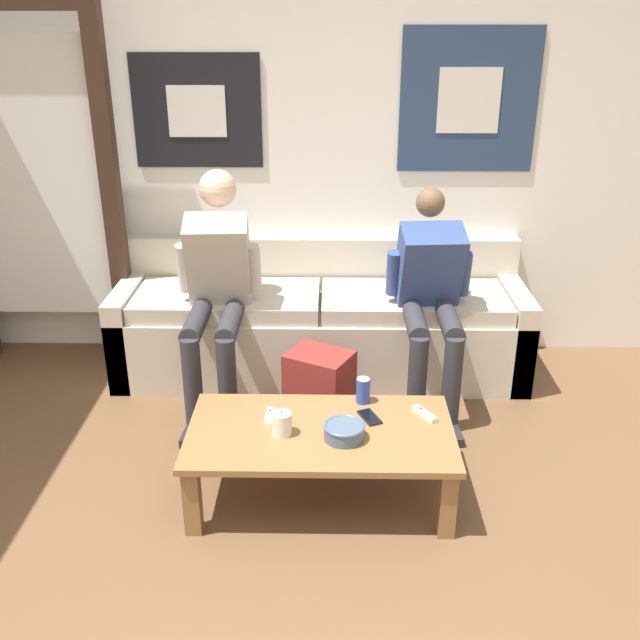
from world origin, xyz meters
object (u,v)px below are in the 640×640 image
object	(u,v)px
person_seated_teen	(431,294)
game_controller_near_left	(425,414)
coffee_table	(321,440)
drink_can_blue	(363,390)
couch	(321,326)
pillar_candle	(282,424)
ceramic_bowl	(344,431)
person_seated_adult	(216,282)
game_controller_near_right	(269,417)
backpack	(318,392)
cell_phone	(370,417)

from	to	relation	value
person_seated_teen	game_controller_near_left	world-z (taller)	person_seated_teen
coffee_table	drink_can_blue	distance (m)	0.34
couch	pillar_candle	distance (m)	1.32
ceramic_bowl	drink_can_blue	world-z (taller)	drink_can_blue
coffee_table	game_controller_near_left	xyz separation A→B (m)	(0.47, 0.12, 0.07)
coffee_table	pillar_candle	xyz separation A→B (m)	(-0.17, -0.04, 0.11)
couch	person_seated_adult	bearing A→B (deg)	-148.51
game_controller_near_left	game_controller_near_right	distance (m)	0.71
couch	drink_can_blue	world-z (taller)	couch
ceramic_bowl	pillar_candle	bearing A→B (deg)	173.32
couch	person_seated_adult	world-z (taller)	person_seated_adult
ceramic_bowl	drink_can_blue	bearing A→B (deg)	73.58
backpack	game_controller_near_left	bearing A→B (deg)	-43.62
backpack	game_controller_near_left	size ratio (longest dim) A/B	3.06
person_seated_adult	drink_can_blue	bearing A→B (deg)	-40.93
couch	game_controller_near_right	bearing A→B (deg)	-100.22
game_controller_near_left	game_controller_near_right	bearing A→B (deg)	-176.88
person_seated_teen	game_controller_near_left	bearing A→B (deg)	-97.81
couch	ceramic_bowl	bearing A→B (deg)	-84.73
couch	ceramic_bowl	distance (m)	1.34
ceramic_bowl	game_controller_near_right	xyz separation A→B (m)	(-0.34, 0.15, -0.03)
couch	backpack	bearing A→B (deg)	-90.02
couch	game_controller_near_right	xyz separation A→B (m)	(-0.21, -1.18, 0.07)
backpack	game_controller_near_left	distance (m)	0.70
cell_phone	couch	bearing A→B (deg)	101.73
couch	person_seated_teen	distance (m)	0.78
person_seated_teen	ceramic_bowl	xyz separation A→B (m)	(-0.48, -0.98, -0.26)
couch	ceramic_bowl	xyz separation A→B (m)	(0.12, -1.33, 0.10)
couch	pillar_candle	size ratio (longest dim) A/B	20.85
person_seated_teen	coffee_table	bearing A→B (deg)	-122.54
backpack	ceramic_bowl	size ratio (longest dim) A/B	2.36
person_seated_adult	backpack	world-z (taller)	person_seated_adult
game_controller_near_right	cell_phone	world-z (taller)	game_controller_near_right
backpack	cell_phone	xyz separation A→B (m)	(0.24, -0.49, 0.15)
couch	drink_can_blue	size ratio (longest dim) A/B	19.61
backpack	game_controller_near_left	world-z (taller)	backpack
backpack	ceramic_bowl	bearing A→B (deg)	-79.45
backpack	drink_can_blue	bearing A→B (deg)	-57.90
drink_can_blue	game_controller_near_right	distance (m)	0.46
pillar_candle	game_controller_near_left	world-z (taller)	pillar_candle
person_seated_teen	cell_phone	distance (m)	0.93
pillar_candle	drink_can_blue	bearing A→B (deg)	38.10
person_seated_adult	ceramic_bowl	bearing A→B (deg)	-55.38
person_seated_adult	pillar_candle	size ratio (longest dim) A/B	10.83
person_seated_adult	pillar_candle	world-z (taller)	person_seated_adult
couch	backpack	size ratio (longest dim) A/B	5.70
game_controller_near_right	cell_phone	xyz separation A→B (m)	(0.46, 0.02, -0.01)
couch	drink_can_blue	xyz separation A→B (m)	(0.22, -1.02, 0.12)
person_seated_adult	person_seated_teen	xyz separation A→B (m)	(1.16, -0.01, -0.06)
backpack	pillar_candle	bearing A→B (deg)	-103.13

